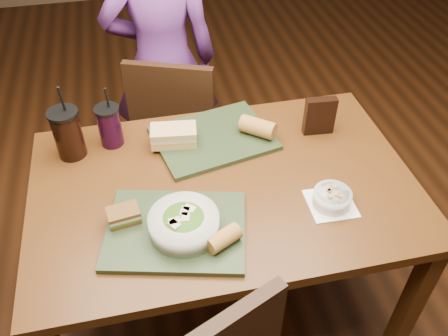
{
  "coord_description": "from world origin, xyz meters",
  "views": [
    {
      "loc": [
        -0.25,
        -1.13,
        1.87
      ],
      "look_at": [
        0.0,
        0.0,
        0.82
      ],
      "focal_mm": 38.0,
      "sensor_mm": 36.0,
      "label": 1
    }
  ],
  "objects_px": {
    "sandwich_far": "(174,136)",
    "chip_bag": "(320,116)",
    "diner": "(163,63)",
    "soup_bowl": "(332,198)",
    "baguette_near": "(224,238)",
    "dining_table": "(224,202)",
    "sandwich_near": "(124,215)",
    "chair_far": "(171,128)",
    "salad_bowl": "(184,223)",
    "tray_near": "(176,230)",
    "baguette_far": "(258,127)",
    "cup_cola": "(68,133)",
    "tray_far": "(213,138)",
    "cup_berry": "(110,126)"
  },
  "relations": [
    {
      "from": "tray_far",
      "to": "chip_bag",
      "type": "relative_size",
      "value": 2.8
    },
    {
      "from": "tray_near",
      "to": "baguette_far",
      "type": "bearing_deg",
      "value": 46.98
    },
    {
      "from": "dining_table",
      "to": "baguette_near",
      "type": "bearing_deg",
      "value": -102.64
    },
    {
      "from": "chair_far",
      "to": "cup_berry",
      "type": "relative_size",
      "value": 3.63
    },
    {
      "from": "sandwich_far",
      "to": "baguette_near",
      "type": "relative_size",
      "value": 1.68
    },
    {
      "from": "soup_bowl",
      "to": "sandwich_near",
      "type": "height_order",
      "value": "sandwich_near"
    },
    {
      "from": "chair_far",
      "to": "baguette_far",
      "type": "xyz_separation_m",
      "value": [
        0.28,
        -0.47,
        0.31
      ]
    },
    {
      "from": "chair_far",
      "to": "sandwich_far",
      "type": "distance_m",
      "value": 0.55
    },
    {
      "from": "diner",
      "to": "sandwich_near",
      "type": "bearing_deg",
      "value": 78.77
    },
    {
      "from": "diner",
      "to": "soup_bowl",
      "type": "bearing_deg",
      "value": 113.85
    },
    {
      "from": "salad_bowl",
      "to": "soup_bowl",
      "type": "height_order",
      "value": "salad_bowl"
    },
    {
      "from": "tray_far",
      "to": "cup_cola",
      "type": "height_order",
      "value": "cup_cola"
    },
    {
      "from": "diner",
      "to": "salad_bowl",
      "type": "bearing_deg",
      "value": 88.83
    },
    {
      "from": "dining_table",
      "to": "sandwich_near",
      "type": "xyz_separation_m",
      "value": [
        -0.34,
        -0.11,
        0.13
      ]
    },
    {
      "from": "tray_near",
      "to": "sandwich_far",
      "type": "bearing_deg",
      "value": 82.49
    },
    {
      "from": "soup_bowl",
      "to": "sandwich_near",
      "type": "distance_m",
      "value": 0.66
    },
    {
      "from": "chair_far",
      "to": "diner",
      "type": "relative_size",
      "value": 0.61
    },
    {
      "from": "chair_far",
      "to": "baguette_near",
      "type": "distance_m",
      "value": 1.0
    },
    {
      "from": "chair_far",
      "to": "salad_bowl",
      "type": "xyz_separation_m",
      "value": [
        -0.06,
        -0.87,
        0.31
      ]
    },
    {
      "from": "chair_far",
      "to": "cup_berry",
      "type": "height_order",
      "value": "cup_berry"
    },
    {
      "from": "salad_bowl",
      "to": "cup_cola",
      "type": "height_order",
      "value": "cup_cola"
    },
    {
      "from": "chair_far",
      "to": "tray_far",
      "type": "height_order",
      "value": "chair_far"
    },
    {
      "from": "sandwich_near",
      "to": "dining_table",
      "type": "bearing_deg",
      "value": 18.3
    },
    {
      "from": "sandwich_far",
      "to": "tray_near",
      "type": "bearing_deg",
      "value": -97.51
    },
    {
      "from": "soup_bowl",
      "to": "tray_far",
      "type": "bearing_deg",
      "value": 126.92
    },
    {
      "from": "dining_table",
      "to": "tray_near",
      "type": "distance_m",
      "value": 0.28
    },
    {
      "from": "tray_far",
      "to": "salad_bowl",
      "type": "relative_size",
      "value": 1.98
    },
    {
      "from": "tray_far",
      "to": "salad_bowl",
      "type": "bearing_deg",
      "value": -112.23
    },
    {
      "from": "tray_far",
      "to": "baguette_near",
      "type": "height_order",
      "value": "baguette_near"
    },
    {
      "from": "sandwich_far",
      "to": "chip_bag",
      "type": "height_order",
      "value": "chip_bag"
    },
    {
      "from": "diner",
      "to": "baguette_near",
      "type": "bearing_deg",
      "value": 94.24
    },
    {
      "from": "soup_bowl",
      "to": "baguette_near",
      "type": "height_order",
      "value": "baguette_near"
    },
    {
      "from": "chair_far",
      "to": "cup_berry",
      "type": "xyz_separation_m",
      "value": [
        -0.25,
        -0.38,
        0.34
      ]
    },
    {
      "from": "diner",
      "to": "soup_bowl",
      "type": "height_order",
      "value": "diner"
    },
    {
      "from": "salad_bowl",
      "to": "sandwich_far",
      "type": "bearing_deg",
      "value": 86.1
    },
    {
      "from": "cup_berry",
      "to": "chip_bag",
      "type": "relative_size",
      "value": 1.62
    },
    {
      "from": "diner",
      "to": "chip_bag",
      "type": "xyz_separation_m",
      "value": [
        0.51,
        -0.69,
        0.1
      ]
    },
    {
      "from": "cup_cola",
      "to": "sandwich_far",
      "type": "bearing_deg",
      "value": -5.75
    },
    {
      "from": "diner",
      "to": "sandwich_far",
      "type": "xyz_separation_m",
      "value": [
        -0.03,
        -0.65,
        0.07
      ]
    },
    {
      "from": "soup_bowl",
      "to": "sandwich_far",
      "type": "bearing_deg",
      "value": 138.52
    },
    {
      "from": "salad_bowl",
      "to": "cup_berry",
      "type": "height_order",
      "value": "cup_berry"
    },
    {
      "from": "soup_bowl",
      "to": "baguette_near",
      "type": "xyz_separation_m",
      "value": [
        -0.38,
        -0.1,
        0.02
      ]
    },
    {
      "from": "cup_cola",
      "to": "cup_berry",
      "type": "relative_size",
      "value": 1.19
    },
    {
      "from": "sandwich_far",
      "to": "baguette_far",
      "type": "bearing_deg",
      "value": -3.24
    },
    {
      "from": "chair_far",
      "to": "diner",
      "type": "distance_m",
      "value": 0.31
    },
    {
      "from": "tray_near",
      "to": "salad_bowl",
      "type": "bearing_deg",
      "value": -30.34
    },
    {
      "from": "dining_table",
      "to": "cup_berry",
      "type": "relative_size",
      "value": 5.33
    },
    {
      "from": "dining_table",
      "to": "cup_cola",
      "type": "relative_size",
      "value": 4.48
    },
    {
      "from": "cup_cola",
      "to": "soup_bowl",
      "type": "bearing_deg",
      "value": -28.12
    },
    {
      "from": "baguette_far",
      "to": "chip_bag",
      "type": "relative_size",
      "value": 0.88
    }
  ]
}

